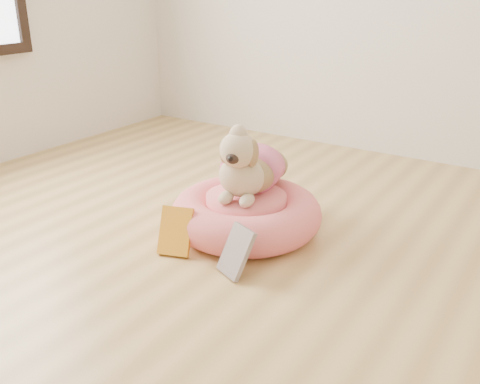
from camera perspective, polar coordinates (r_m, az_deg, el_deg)
The scene contains 5 objects.
floor at distance 1.75m, azimuth -7.49°, elevation -15.28°, with size 4.50×4.50×0.00m, color #B1894A.
pet_bed at distance 2.38m, azimuth 0.66°, elevation -2.31°, with size 0.67×0.67×0.17m.
dog at distance 2.32m, azimuth 0.96°, elevation 3.97°, with size 0.32×0.47×0.34m, color brown, non-canonical shape.
book_yellow at distance 2.20m, azimuth -6.88°, elevation -4.17°, with size 0.13×0.03×0.20m, color yellow.
book_white at distance 2.03m, azimuth -0.40°, elevation -6.36°, with size 0.13×0.02×0.20m, color white.
Camera 1 is at (0.95, -1.04, 1.05)m, focal length 40.00 mm.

